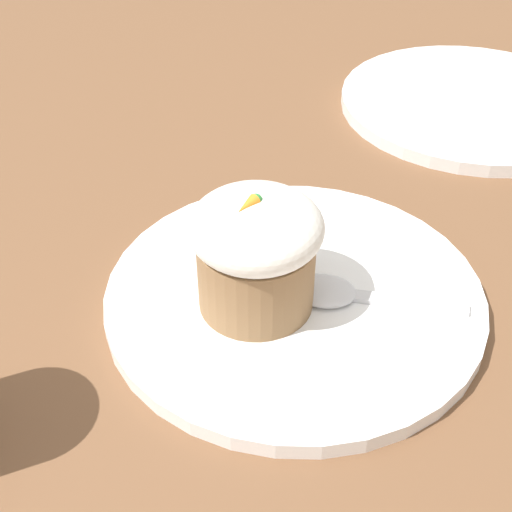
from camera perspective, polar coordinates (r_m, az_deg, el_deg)
name	(u,v)px	position (r m, az deg, el deg)	size (l,w,h in m)	color
ground_plane	(294,302)	(0.51, 3.05, -3.68)	(4.00, 4.00, 0.00)	brown
dessert_plate	(294,296)	(0.51, 3.08, -3.18)	(0.27, 0.27, 0.01)	white
carrot_cake	(256,250)	(0.47, 0.00, 0.48)	(0.09, 0.09, 0.09)	olive
spoon	(342,293)	(0.50, 6.93, -2.97)	(0.08, 0.12, 0.01)	silver
side_plate	(472,103)	(0.79, 16.91, 11.63)	(0.27, 0.27, 0.01)	white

